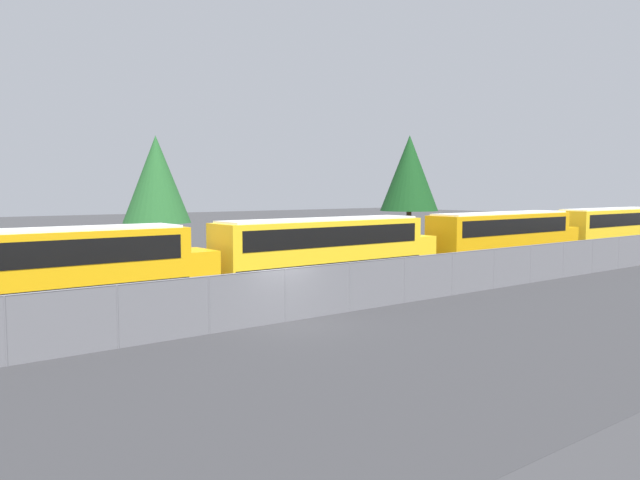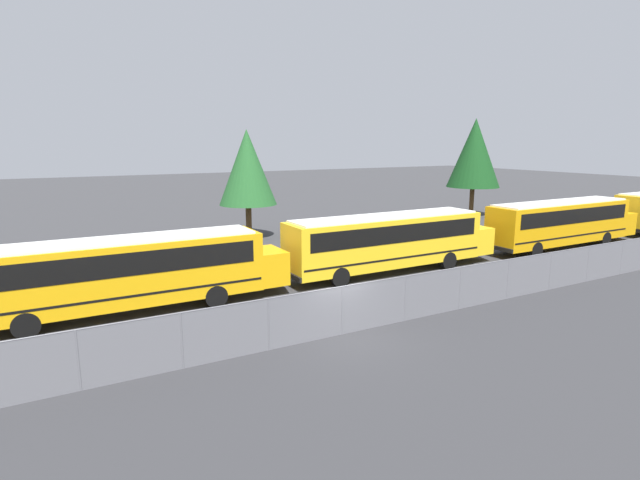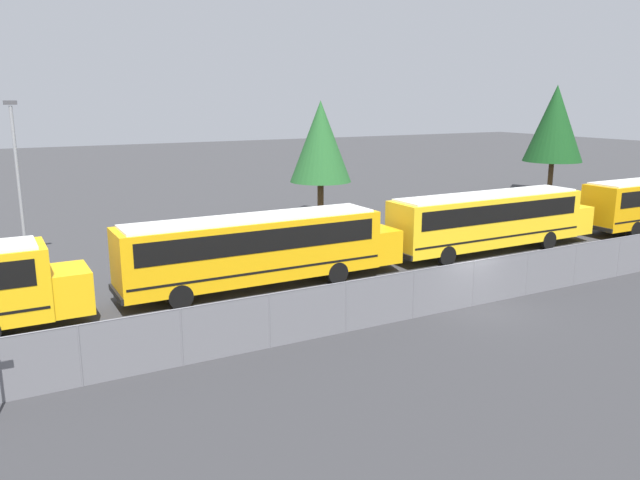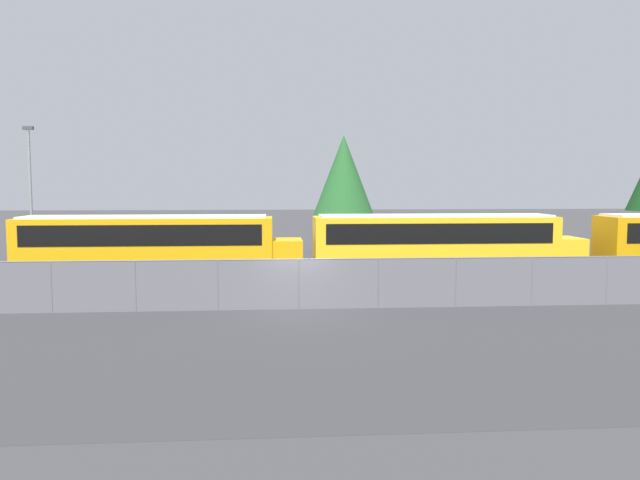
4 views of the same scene
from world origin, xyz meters
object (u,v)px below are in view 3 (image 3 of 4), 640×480
(school_bus_3, at_px, (491,217))
(light_pole, at_px, (18,178))
(school_bus_2, at_px, (259,246))
(tree_0, at_px, (321,142))
(tree_1, at_px, (555,124))

(school_bus_3, distance_m, light_pole, 24.33)
(school_bus_2, height_order, school_bus_3, same)
(light_pole, bearing_deg, tree_0, 13.43)
(tree_0, relative_size, tree_1, 0.86)
(school_bus_2, xyz_separation_m, tree_0, (10.52, 13.50, 3.39))
(light_pole, distance_m, tree_1, 43.18)
(school_bus_3, xyz_separation_m, tree_0, (-3.21, 13.42, 3.39))
(school_bus_3, height_order, light_pole, light_pole)
(school_bus_3, xyz_separation_m, light_pole, (-22.54, 8.80, 2.53))
(light_pole, distance_m, tree_0, 19.90)
(school_bus_3, xyz_separation_m, tree_1, (20.32, 13.77, 4.18))
(tree_0, xyz_separation_m, tree_1, (23.53, 0.35, 0.79))
(tree_1, bearing_deg, school_bus_3, -145.88)
(school_bus_2, bearing_deg, tree_1, 22.13)
(school_bus_2, relative_size, school_bus_3, 1.00)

